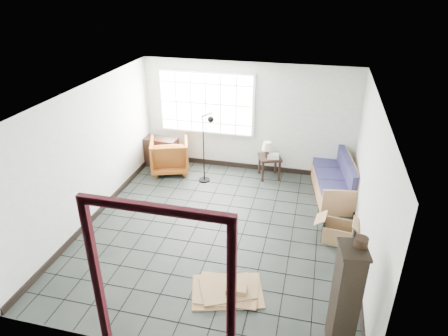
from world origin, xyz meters
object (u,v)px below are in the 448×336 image
(futon_sofa, at_px, (336,180))
(side_table, at_px, (270,160))
(armchair, at_px, (170,154))
(tall_shelf, at_px, (345,298))

(futon_sofa, bearing_deg, side_table, 156.08)
(armchair, height_order, side_table, armchair)
(tall_shelf, bearing_deg, armchair, 123.97)
(futon_sofa, height_order, side_table, futon_sofa)
(futon_sofa, relative_size, armchair, 2.22)
(side_table, bearing_deg, futon_sofa, -14.83)
(tall_shelf, bearing_deg, side_table, 100.12)
(side_table, xyz_separation_m, tall_shelf, (1.55, -4.45, 0.34))
(armchair, xyz_separation_m, side_table, (2.38, 0.24, -0.01))
(armchair, distance_m, side_table, 2.40)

